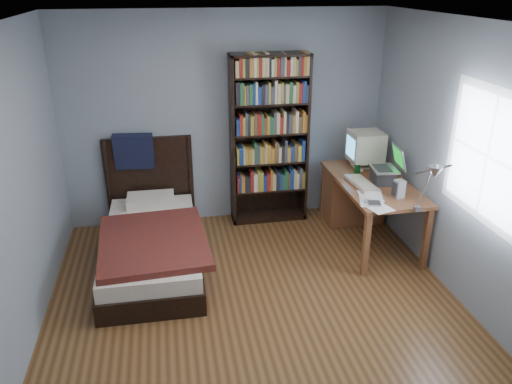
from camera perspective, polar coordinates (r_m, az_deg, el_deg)
room at (r=4.00m, az=0.77°, el=0.52°), size 4.20×4.24×2.50m
desk at (r=6.12m, az=11.51°, el=-0.16°), size 0.75×1.48×0.73m
crt_monitor at (r=6.00m, az=12.35°, el=5.05°), size 0.38×0.36×0.43m
laptop at (r=5.61m, az=14.54°, el=2.14°), size 0.36×0.36×0.41m
desk_lamp at (r=4.50m, az=19.55°, el=1.71°), size 0.24×0.54×0.64m
keyboard at (r=5.52m, az=12.00°, el=0.96°), size 0.24×0.52×0.05m
speaker at (r=5.28m, az=16.04°, el=0.35°), size 0.11×0.11×0.19m
soda_can at (r=5.81m, az=11.48°, el=2.59°), size 0.07×0.07×0.12m
mouse at (r=5.91m, az=11.80°, el=2.51°), size 0.07×0.12×0.04m
phone_silver at (r=5.31m, az=12.11°, el=-0.08°), size 0.06×0.10×0.02m
phone_grey at (r=5.12m, az=12.50°, el=-1.02°), size 0.07×0.09×0.02m
external_drive at (r=5.07m, az=13.37°, el=-1.33°), size 0.14×0.14×0.02m
bookshelf at (r=5.95m, az=1.51°, el=5.92°), size 0.91×0.30×2.03m
bed at (r=5.40m, az=-11.84°, el=-5.34°), size 1.10×2.06×1.16m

